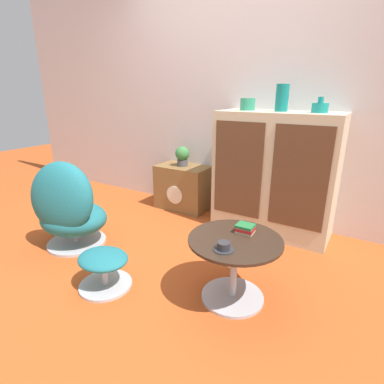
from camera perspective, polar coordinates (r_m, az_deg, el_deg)
ground_plane at (r=2.45m, az=-8.58°, el=-14.27°), size 12.00×12.00×0.00m
wall_back at (r=3.30m, az=7.52°, el=18.10°), size 6.40×0.06×2.60m
sideboard at (r=2.94m, az=15.41°, el=3.27°), size 1.10×0.48×1.15m
tv_console at (r=3.51m, az=-1.66°, el=0.91°), size 0.61×0.37×0.51m
egg_chair at (r=2.80m, az=-22.53°, el=-3.05°), size 0.71×0.67×0.80m
ottoman at (r=2.23m, az=-16.49°, el=-13.10°), size 0.37×0.37×0.27m
coffee_table at (r=2.00m, az=8.02°, el=-12.92°), size 0.60×0.60×0.44m
vase_leftmost at (r=2.95m, az=10.56°, el=16.12°), size 0.14×0.14×0.11m
vase_inner_left at (r=2.84m, az=16.78°, el=16.80°), size 0.11×0.11×0.23m
vase_inner_right at (r=2.78m, az=23.20°, el=14.62°), size 0.13×0.13×0.13m
potted_plant at (r=3.42m, az=-1.85°, el=6.98°), size 0.16×0.16×0.22m
teacup at (r=1.78m, az=6.05°, el=-10.35°), size 0.12×0.12×0.05m
book_stack at (r=2.00m, az=10.13°, el=-6.87°), size 0.12×0.11×0.06m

